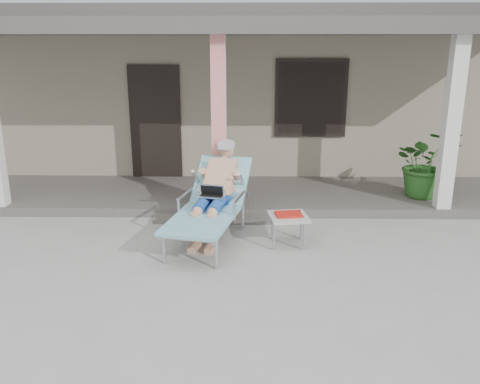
{
  "coord_description": "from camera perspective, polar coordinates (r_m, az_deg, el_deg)",
  "views": [
    {
      "loc": [
        0.44,
        -5.5,
        2.68
      ],
      "look_at": [
        0.34,
        0.6,
        0.85
      ],
      "focal_mm": 38.0,
      "sensor_mm": 36.0,
      "label": 1
    }
  ],
  "objects": [
    {
      "name": "potted_palm",
      "position": [
        8.97,
        20.16,
        3.04
      ],
      "size": [
        1.07,
        0.94,
        1.14
      ],
      "primitive_type": "imported",
      "rotation": [
        0.0,
        0.0,
        -0.05
      ],
      "color": "#26591E",
      "rests_on": "porch_deck"
    },
    {
      "name": "house",
      "position": [
        12.05,
        -1.2,
        11.87
      ],
      "size": [
        10.4,
        5.4,
        3.3
      ],
      "color": "gray",
      "rests_on": "ground"
    },
    {
      "name": "side_table",
      "position": [
        6.88,
        5.46,
        -2.94
      ],
      "size": [
        0.57,
        0.57,
        0.45
      ],
      "rotation": [
        0.0,
        0.0,
        0.16
      ],
      "color": "#B2B2AD",
      "rests_on": "ground"
    },
    {
      "name": "porch_step",
      "position": [
        7.83,
        -2.38,
        -3.05
      ],
      "size": [
        2.0,
        0.3,
        0.07
      ],
      "primitive_type": "cube",
      "color": "#605B56",
      "rests_on": "ground"
    },
    {
      "name": "lounger",
      "position": [
        6.99,
        -3.08,
        1.3
      ],
      "size": [
        1.19,
        2.14,
        1.34
      ],
      "rotation": [
        0.0,
        0.0,
        -0.22
      ],
      "color": "#B7B7BC",
      "rests_on": "ground"
    },
    {
      "name": "porch_deck",
      "position": [
        8.91,
        -1.96,
        -0.32
      ],
      "size": [
        10.0,
        2.0,
        0.15
      ],
      "primitive_type": "cube",
      "color": "#605B56",
      "rests_on": "ground"
    },
    {
      "name": "porch_overhang",
      "position": [
        8.46,
        -2.17,
        17.42
      ],
      "size": [
        10.0,
        2.3,
        2.85
      ],
      "color": "silver",
      "rests_on": "porch_deck"
    },
    {
      "name": "ground",
      "position": [
        6.14,
        -3.35,
        -9.23
      ],
      "size": [
        60.0,
        60.0,
        0.0
      ],
      "primitive_type": "plane",
      "color": "#9E9E99",
      "rests_on": "ground"
    }
  ]
}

